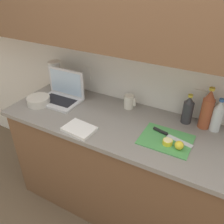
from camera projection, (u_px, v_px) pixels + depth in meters
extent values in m
plane|color=brown|center=(147.00, 215.00, 2.15)|extent=(12.00, 12.00, 0.00)
cube|color=white|center=(179.00, 67.00, 1.73)|extent=(5.20, 0.06, 2.60)
cube|color=white|center=(86.00, 72.00, 2.13)|extent=(0.09, 0.01, 0.12)
cube|color=white|center=(199.00, 98.00, 1.73)|extent=(0.09, 0.01, 0.12)
cube|color=brown|center=(152.00, 181.00, 1.91)|extent=(2.36, 0.62, 0.89)
cube|color=gray|center=(158.00, 135.00, 1.67)|extent=(2.43, 0.66, 0.03)
cube|color=silver|center=(59.00, 101.00, 2.03)|extent=(0.35, 0.25, 0.02)
cube|color=black|center=(59.00, 100.00, 2.02)|extent=(0.29, 0.15, 0.00)
cube|color=silver|center=(66.00, 83.00, 2.05)|extent=(0.36, 0.02, 0.25)
cube|color=silver|center=(66.00, 83.00, 2.05)|extent=(0.31, 0.01, 0.21)
cube|color=#4C9E51|center=(166.00, 140.00, 1.59)|extent=(0.34, 0.27, 0.01)
cube|color=silver|center=(180.00, 141.00, 1.57)|extent=(0.19, 0.08, 0.00)
cylinder|color=black|center=(161.00, 131.00, 1.65)|extent=(0.11, 0.05, 0.02)
cylinder|color=yellow|center=(168.00, 142.00, 1.54)|extent=(0.06, 0.06, 0.03)
cylinder|color=#F4EAA3|center=(168.00, 140.00, 1.53)|extent=(0.06, 0.06, 0.00)
sphere|color=yellow|center=(179.00, 145.00, 1.49)|extent=(0.06, 0.06, 0.06)
cylinder|color=silver|center=(217.00, 119.00, 1.65)|extent=(0.07, 0.07, 0.18)
cone|color=silver|center=(221.00, 105.00, 1.59)|extent=(0.07, 0.07, 0.05)
cylinder|color=#3366B2|center=(222.00, 100.00, 1.57)|extent=(0.03, 0.03, 0.02)
cylinder|color=#A34C2D|center=(206.00, 114.00, 1.67)|extent=(0.08, 0.08, 0.23)
cone|color=#A34C2D|center=(211.00, 95.00, 1.59)|extent=(0.07, 0.07, 0.07)
cylinder|color=gold|center=(212.00, 89.00, 1.57)|extent=(0.04, 0.04, 0.02)
cylinder|color=#333338|center=(187.00, 113.00, 1.74)|extent=(0.08, 0.08, 0.17)
cone|color=#333338|center=(190.00, 100.00, 1.68)|extent=(0.07, 0.07, 0.05)
cylinder|color=gold|center=(191.00, 96.00, 1.66)|extent=(0.03, 0.03, 0.02)
cylinder|color=silver|center=(129.00, 102.00, 1.93)|extent=(0.08, 0.08, 0.11)
cube|color=silver|center=(135.00, 103.00, 1.91)|extent=(0.02, 0.01, 0.06)
cylinder|color=beige|center=(39.00, 101.00, 1.99)|extent=(0.19, 0.19, 0.07)
cylinder|color=white|center=(56.00, 75.00, 2.20)|extent=(0.11, 0.11, 0.27)
cube|color=white|center=(79.00, 129.00, 1.68)|extent=(0.23, 0.18, 0.02)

